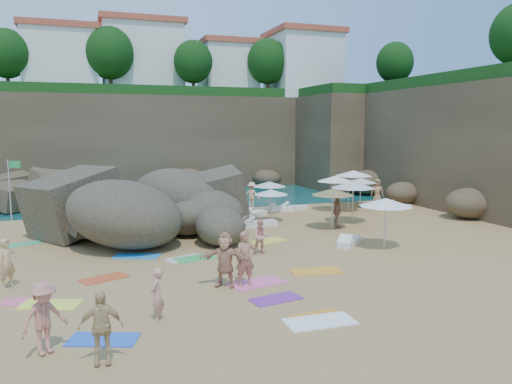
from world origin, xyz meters
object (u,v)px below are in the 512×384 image
object	(u,v)px
lounger_0	(253,214)
person_stand_0	(7,263)
person_stand_5	(175,197)
person_stand_1	(234,228)
flag_pole	(11,182)
person_stand_6	(157,294)
parasol_2	(335,179)
person_stand_4	(377,192)
parasol_0	(196,181)
person_stand_2	(252,195)
person_stand_3	(337,211)
rock_outcrop	(155,236)
parasol_1	(349,184)

from	to	relation	value
lounger_0	person_stand_0	distance (m)	15.60
person_stand_5	person_stand_0	bearing A→B (deg)	-150.76
person_stand_0	person_stand_1	size ratio (longest dim) A/B	1.14
flag_pole	person_stand_6	bearing A→B (deg)	-71.83
lounger_0	parasol_2	bearing A→B (deg)	-30.63
flag_pole	person_stand_0	distance (m)	13.29
person_stand_1	person_stand_4	world-z (taller)	person_stand_4
parasol_0	parasol_2	size ratio (longest dim) A/B	0.91
person_stand_2	person_stand_4	size ratio (longest dim) A/B	0.98
person_stand_3	person_stand_0	bearing A→B (deg)	134.57
flag_pole	person_stand_4	bearing A→B (deg)	-3.51
rock_outcrop	person_stand_5	world-z (taller)	rock_outcrop
flag_pole	person_stand_6	size ratio (longest dim) A/B	2.37
person_stand_3	parasol_1	bearing A→B (deg)	-10.13
parasol_0	person_stand_6	world-z (taller)	parasol_0
rock_outcrop	person_stand_3	xyz separation A→B (m)	(9.45, -1.14, 0.92)
parasol_0	person_stand_4	size ratio (longest dim) A/B	1.23
person_stand_0	person_stand_3	xyz separation A→B (m)	(15.20, 5.28, 0.07)
parasol_0	person_stand_2	xyz separation A→B (m)	(3.75, -0.16, -1.02)
person_stand_2	rock_outcrop	bearing A→B (deg)	80.54
person_stand_2	person_stand_5	size ratio (longest dim) A/B	1.10
parasol_0	parasol_2	bearing A→B (deg)	-20.73
flag_pole	person_stand_4	world-z (taller)	flag_pole
parasol_1	lounger_0	distance (m)	6.57
lounger_0	person_stand_3	distance (m)	5.65
parasol_2	person_stand_0	world-z (taller)	parasol_2
parasol_1	person_stand_3	bearing A→B (deg)	-125.55
parasol_2	person_stand_0	xyz separation A→B (m)	(-17.70, -10.23, -1.23)
lounger_0	person_stand_0	xyz separation A→B (m)	(-12.04, -9.90, 0.69)
person_stand_1	parasol_1	bearing A→B (deg)	-157.27
rock_outcrop	parasol_2	world-z (taller)	parasol_2
person_stand_0	person_stand_3	bearing A→B (deg)	-23.26
parasol_0	person_stand_0	size ratio (longest dim) A/B	1.28
lounger_0	person_stand_2	size ratio (longest dim) A/B	1.16
flag_pole	parasol_2	bearing A→B (deg)	-8.64
parasol_1	person_stand_1	size ratio (longest dim) A/B	1.37
person_stand_1	parasol_0	bearing A→B (deg)	-101.99
rock_outcrop	person_stand_4	distance (m)	16.89
parasol_0	person_stand_3	distance (m)	10.07
parasol_1	person_stand_3	xyz separation A→B (m)	(-3.21, -4.49, -0.85)
parasol_0	person_stand_1	distance (m)	9.78
parasol_1	person_stand_0	bearing A→B (deg)	-152.04
rock_outcrop	person_stand_2	distance (m)	10.05
person_stand_4	lounger_0	bearing A→B (deg)	-139.27
person_stand_1	parasol_2	bearing A→B (deg)	-153.20
person_stand_4	parasol_1	bearing A→B (deg)	-119.76
person_stand_4	person_stand_3	bearing A→B (deg)	-105.43
person_stand_1	person_stand_6	xyz separation A→B (m)	(-4.65, -8.14, 0.00)
person_stand_3	person_stand_5	xyz separation A→B (m)	(-7.11, 8.98, -0.14)
parasol_2	person_stand_3	xyz separation A→B (m)	(-2.50, -4.95, -1.15)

